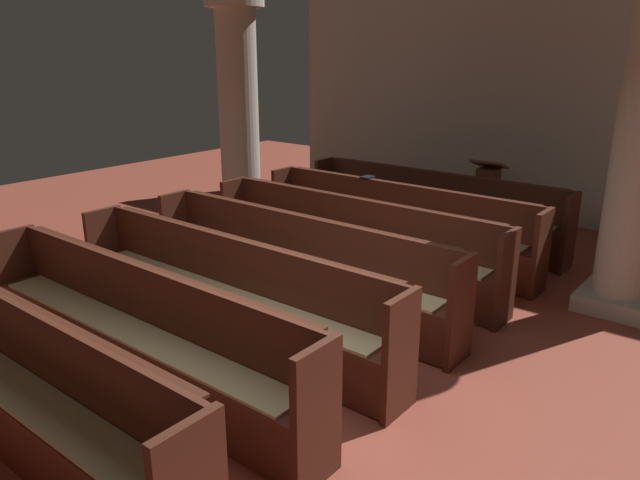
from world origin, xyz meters
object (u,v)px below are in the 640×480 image
object	(u,v)px
pew_row_2	(350,239)
pew_row_6	(12,376)
lectern	(486,201)
pew_row_3	(295,261)
pew_row_4	(225,290)
pew_row_0	(432,206)
hymn_book	(368,177)
pillar_far_side	(238,107)
pew_row_5	(135,326)
pew_row_1	(395,221)

from	to	relation	value
pew_row_2	pew_row_6	xyz separation A→B (m)	(0.00, -3.93, 0.00)
pew_row_6	lectern	world-z (taller)	lectern
pew_row_2	pew_row_3	bearing A→B (deg)	-90.00
pew_row_4	pew_row_0	bearing A→B (deg)	90.00
hymn_book	pillar_far_side	bearing A→B (deg)	-171.46
pew_row_2	pew_row_5	world-z (taller)	same
pew_row_2	pew_row_4	distance (m)	1.97
pew_row_0	pew_row_1	bearing A→B (deg)	-90.00
pew_row_1	lectern	world-z (taller)	lectern
pew_row_1	lectern	bearing A→B (deg)	79.04
pew_row_1	pew_row_3	xyz separation A→B (m)	(0.00, -1.97, 0.00)
pillar_far_side	lectern	bearing A→B (deg)	34.61
pew_row_0	pillar_far_side	xyz separation A→B (m)	(-2.66, -1.11, 1.30)
lectern	hymn_book	size ratio (longest dim) A/B	5.26
pew_row_1	pew_row_6	xyz separation A→B (m)	(0.00, -4.91, 0.00)
pew_row_0	pew_row_4	xyz separation A→B (m)	(0.00, -3.93, 0.00)
pew_row_3	pew_row_6	bearing A→B (deg)	-90.00
pew_row_5	pillar_far_side	bearing A→B (deg)	125.01
pew_row_5	lectern	distance (m)	5.91
pew_row_6	pillar_far_side	size ratio (longest dim) A/B	1.11
lectern	hymn_book	distance (m)	2.08
pew_row_3	pew_row_4	size ratio (longest dim) A/B	1.00
lectern	hymn_book	xyz separation A→B (m)	(-0.93, -1.78, 0.54)
pew_row_0	lectern	distance (m)	1.06
pew_row_5	pew_row_1	bearing A→B (deg)	90.00
pillar_far_side	lectern	xyz separation A→B (m)	(3.04, 2.10, -1.36)
pew_row_4	hymn_book	xyz separation A→B (m)	(-0.55, 3.14, 0.47)
pew_row_0	pew_row_1	world-z (taller)	same
pew_row_2	pew_row_5	size ratio (longest dim) A/B	1.00
pew_row_3	hymn_book	distance (m)	2.27
pew_row_3	pew_row_6	distance (m)	2.95
pew_row_1	pew_row_5	world-z (taller)	same
pew_row_1	pillar_far_side	size ratio (longest dim) A/B	1.11
pew_row_4	pillar_far_side	world-z (taller)	pillar_far_side
pew_row_2	pillar_far_side	distance (m)	3.08
pillar_far_side	lectern	distance (m)	3.94
lectern	pew_row_1	bearing A→B (deg)	-100.96
pew_row_3	hymn_book	world-z (taller)	hymn_book
pew_row_1	pillar_far_side	world-z (taller)	pillar_far_side
pew_row_3	hymn_book	bearing A→B (deg)	104.39
pew_row_5	hymn_book	bearing A→B (deg)	97.64
pew_row_5	pillar_far_side	world-z (taller)	pillar_far_side
pew_row_3	pew_row_1	bearing A→B (deg)	90.00
pew_row_0	lectern	bearing A→B (deg)	68.89
pillar_far_side	lectern	world-z (taller)	pillar_far_side
pew_row_0	pew_row_5	distance (m)	4.91
pew_row_0	pillar_far_side	size ratio (longest dim) A/B	1.11
pew_row_5	pew_row_4	bearing A→B (deg)	90.00
pew_row_1	pew_row_4	world-z (taller)	same
pew_row_1	pew_row_4	distance (m)	2.95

